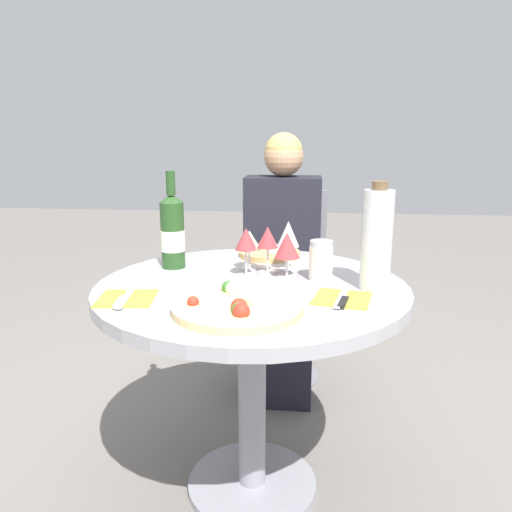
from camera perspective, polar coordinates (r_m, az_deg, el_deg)
The scene contains 16 objects.
ground_plane at distance 1.85m, azimuth -0.44°, elevation -24.80°, with size 12.00×12.00×0.00m, color slate.
dining_table at distance 1.55m, azimuth -0.48°, elevation -7.89°, with size 0.94×0.94×0.71m.
chair_behind_diner at distance 2.40m, azimuth 3.05°, elevation -3.67°, with size 0.41×0.41×0.89m.
seated_diner at distance 2.24m, azimuth 2.90°, elevation -2.66°, with size 0.34×0.40×1.16m.
pizza_large at distance 1.28m, azimuth -2.18°, elevation -5.72°, with size 0.34×0.34×0.05m.
pizza_small_far at distance 1.84m, azimuth 1.65°, elevation 0.37°, with size 0.22×0.22×0.05m.
wine_bottle at distance 1.69m, azimuth -9.52°, elevation 2.78°, with size 0.08×0.08×0.32m.
tall_carafe at distance 1.47m, azimuth 13.63°, elevation 1.86°, with size 0.09×0.09×0.31m.
sugar_shaker at distance 1.55m, azimuth 7.44°, elevation -0.53°, with size 0.07×0.07×0.12m.
wine_glass_back_left at distance 1.66m, azimuth -0.76°, elevation 1.76°, with size 0.08×0.08×0.13m.
wine_glass_back_right at distance 1.64m, azimuth 3.71°, elevation 2.44°, with size 0.07×0.07×0.16m.
wine_glass_front_right at distance 1.56m, azimuth 3.57°, elevation 1.19°, with size 0.08×0.08×0.14m.
wine_glass_front_left at distance 1.56m, azimuth -1.14°, elevation 1.83°, with size 0.07×0.07×0.16m.
wine_glass_center at distance 1.60m, azimuth 1.34°, elevation 2.03°, with size 0.07×0.07×0.15m.
place_setting_left at distance 1.41m, azimuth -14.63°, elevation -4.70°, with size 0.17×0.19×0.01m.
place_setting_right at distance 1.39m, azimuth 9.81°, elevation -4.78°, with size 0.18×0.19×0.01m.
Camera 1 is at (0.16, -1.44, 1.16)m, focal length 35.00 mm.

